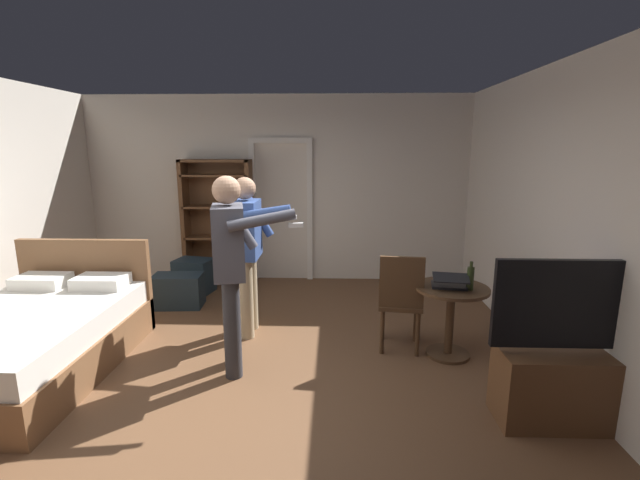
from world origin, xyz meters
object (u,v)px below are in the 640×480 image
Objects in this scene: laptop at (450,283)px; person_striped_shirt at (248,245)px; person_blue_shirt at (231,261)px; suitcase_dark at (194,276)px; tv_flatscreen at (563,374)px; side_table at (451,309)px; bottle_on_table at (470,278)px; bookshelf at (218,217)px; wooden_chair at (401,299)px; suitcase_small at (178,291)px; bed at (33,338)px.

laptop is 0.22× the size of person_striped_shirt.
person_blue_shirt is 3.58× the size of suitcase_dark.
side_table is at bearing 117.88° from tv_flatscreen.
bottle_on_table is (-0.41, 0.95, 0.43)m from tv_flatscreen.
side_table is at bearing -39.60° from bookshelf.
suitcase_dark is (-2.61, 1.72, -0.31)m from wooden_chair.
person_blue_shirt is at bearing -72.98° from bookshelf.
suitcase_small is (-2.63, 1.15, -0.34)m from wooden_chair.
suitcase_dark is at bearing 116.20° from person_blue_shirt.
bottle_on_table is 0.15× the size of person_blue_shirt.
person_blue_shirt is (-2.56, 0.69, 0.64)m from tv_flatscreen.
bookshelf is 3.72m from side_table.
tv_flatscreen is at bearing -15.06° from person_blue_shirt.
bed is 3.87m from side_table.
person_blue_shirt is (-2.01, -0.35, 0.55)m from side_table.
bed is at bearing 171.72° from tv_flatscreen.
bed is 1.67× the size of tv_flatscreen.
bed is 3.85m from laptop.
wooden_chair is 2.01× the size of suitcase_dark.
suitcase_small is at bearing 148.10° from tv_flatscreen.
suitcase_dark is at bearing 83.76° from suitcase_small.
suitcase_dark is at bearing 149.57° from side_table.
laptop is 2.02m from person_blue_shirt.
tv_flatscreen is at bearing -8.28° from bed.
suitcase_dark is at bearing -113.18° from bookshelf.
bed is 1.80m from suitcase_small.
person_striped_shirt is (-1.99, 0.51, 0.23)m from laptop.
laptop is (3.81, 0.35, 0.45)m from bed.
person_blue_shirt is 2.52m from suitcase_dark.
person_striped_shirt is at bearing 166.43° from wooden_chair.
suitcase_dark is (-1.04, 1.34, -0.75)m from person_striped_shirt.
bookshelf is at bearing 107.02° from person_blue_shirt.
side_table reaches higher than suitcase_dark.
person_striped_shirt is 2.80× the size of suitcase_small.
wooden_chair is (-1.01, 1.12, 0.16)m from tv_flatscreen.
tv_flatscreen is at bearing -59.51° from laptop.
suitcase_small is (-1.08, 1.58, -0.82)m from person_blue_shirt.
tv_flatscreen is at bearing -44.98° from bookshelf.
bottle_on_table is at bearing 7.04° from person_blue_shirt.
side_table is (2.84, -2.35, -0.51)m from bookshelf.
person_blue_shirt is at bearing -59.14° from suitcase_small.
tv_flatscreen is at bearing -66.89° from bottle_on_table.
bookshelf is at bearing 69.83° from bed.
bed is 7.75× the size of bottle_on_table.
bookshelf is 6.80× the size of bottle_on_table.
bookshelf is 0.96m from suitcase_dark.
bookshelf reaches higher than suitcase_dark.
tv_flatscreen is at bearing -30.23° from person_striped_shirt.
tv_flatscreen is at bearing -48.00° from wooden_chair.
bed is 1.97m from person_blue_shirt.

